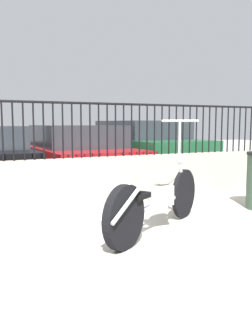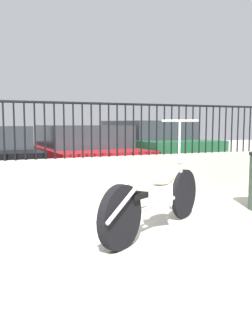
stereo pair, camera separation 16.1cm
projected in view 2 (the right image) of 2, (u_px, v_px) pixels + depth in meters
name	position (u px, v px, depth m)	size (l,w,h in m)	color
ground_plane	(129.00, 266.00, 3.46)	(40.00, 40.00, 0.00)	#B7B2A5
low_wall	(61.00, 185.00, 5.59)	(9.11, 0.18, 0.79)	#B2A893
fence_railing	(59.00, 123.00, 5.48)	(9.11, 0.04, 0.84)	black
motorcycle_silver	(152.00, 199.00, 4.43)	(1.97, 1.29, 1.37)	black
car_red	(80.00, 153.00, 8.37)	(1.87, 4.17, 1.27)	black
car_green	(144.00, 147.00, 9.53)	(2.02, 4.33, 1.37)	black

